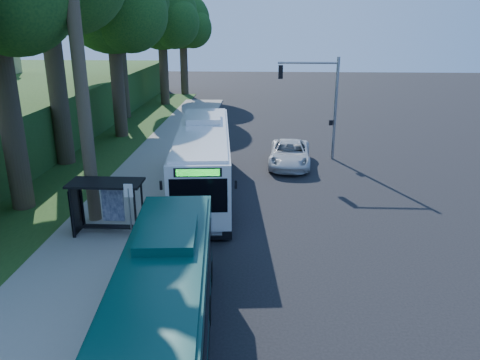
# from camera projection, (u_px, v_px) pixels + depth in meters

# --- Properties ---
(ground) EXTENTS (140.00, 140.00, 0.00)m
(ground) POSITION_uv_depth(u_px,v_px,m) (264.00, 212.00, 23.79)
(ground) COLOR black
(ground) RESTS_ON ground
(sidewalk) EXTENTS (4.50, 70.00, 0.12)m
(sidewalk) POSITION_uv_depth(u_px,v_px,m) (123.00, 208.00, 24.11)
(sidewalk) COLOR gray
(sidewalk) RESTS_ON ground
(red_curb) EXTENTS (0.25, 30.00, 0.13)m
(red_curb) POSITION_uv_depth(u_px,v_px,m) (149.00, 244.00, 20.22)
(red_curb) COLOR #9C1C11
(red_curb) RESTS_ON ground
(grass_verge) EXTENTS (8.00, 70.00, 0.06)m
(grass_verge) POSITION_uv_depth(u_px,v_px,m) (56.00, 177.00, 29.11)
(grass_verge) COLOR #234719
(grass_verge) RESTS_ON ground
(bus_shelter) EXTENTS (3.20, 1.51, 2.55)m
(bus_shelter) POSITION_uv_depth(u_px,v_px,m) (102.00, 196.00, 20.84)
(bus_shelter) COLOR black
(bus_shelter) RESTS_ON ground
(stop_sign_pole) EXTENTS (0.35, 0.06, 3.17)m
(stop_sign_pole) POSITION_uv_depth(u_px,v_px,m) (130.00, 210.00, 18.64)
(stop_sign_pole) COLOR gray
(stop_sign_pole) RESTS_ON ground
(traffic_signal_pole) EXTENTS (4.10, 0.30, 7.00)m
(traffic_signal_pole) POSITION_uv_depth(u_px,v_px,m) (321.00, 96.00, 31.65)
(traffic_signal_pole) COLOR gray
(traffic_signal_pole) RESTS_ON ground
(tree_2) EXTENTS (8.82, 8.40, 15.12)m
(tree_2) POSITION_uv_depth(u_px,v_px,m) (112.00, 4.00, 36.08)
(tree_2) COLOR #382B1E
(tree_2) RESTS_ON ground
(tree_4) EXTENTS (8.40, 8.00, 14.14)m
(tree_4) POSITION_uv_depth(u_px,v_px,m) (162.00, 16.00, 51.42)
(tree_4) COLOR #382B1E
(tree_4) RESTS_ON ground
(tree_5) EXTENTS (7.35, 7.00, 12.86)m
(tree_5) POSITION_uv_depth(u_px,v_px,m) (183.00, 23.00, 59.19)
(tree_5) COLOR #382B1E
(tree_5) RESTS_ON ground
(white_bus) EXTENTS (4.02, 13.45, 3.95)m
(white_bus) POSITION_uv_depth(u_px,v_px,m) (204.00, 158.00, 26.25)
(white_bus) COLOR white
(white_bus) RESTS_ON ground
(teal_bus) EXTENTS (3.39, 11.57, 3.40)m
(teal_bus) POSITION_uv_depth(u_px,v_px,m) (163.00, 316.00, 12.63)
(teal_bus) COLOR #0A3B35
(teal_bus) RESTS_ON ground
(pickup) EXTENTS (3.04, 5.91, 1.60)m
(pickup) POSITION_uv_depth(u_px,v_px,m) (290.00, 154.00, 31.32)
(pickup) COLOR silver
(pickup) RESTS_ON ground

